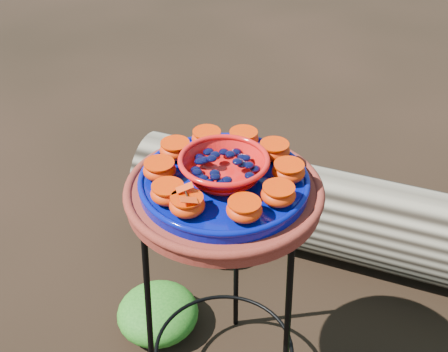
% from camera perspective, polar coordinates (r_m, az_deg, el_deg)
% --- Properties ---
extents(plant_stand, '(0.44, 0.44, 0.70)m').
position_cam_1_polar(plant_stand, '(1.56, -0.01, -12.61)').
color(plant_stand, black).
rests_on(plant_stand, ground).
extents(terracotta_saucer, '(0.46, 0.46, 0.04)m').
position_cam_1_polar(terracotta_saucer, '(1.31, -0.01, -1.81)').
color(terracotta_saucer, '#581709').
rests_on(terracotta_saucer, plant_stand).
extents(cobalt_plate, '(0.39, 0.39, 0.03)m').
position_cam_1_polar(cobalt_plate, '(1.29, -0.01, -0.70)').
color(cobalt_plate, '#060C5D').
rests_on(cobalt_plate, terracotta_saucer).
extents(red_bowl, '(0.20, 0.20, 0.05)m').
position_cam_1_polar(red_bowl, '(1.27, -0.01, 0.76)').
color(red_bowl, red).
rests_on(red_bowl, cobalt_plate).
extents(glass_gems, '(0.15, 0.15, 0.03)m').
position_cam_1_polar(glass_gems, '(1.25, -0.01, 2.27)').
color(glass_gems, black).
rests_on(glass_gems, red_bowl).
extents(orange_half_0, '(0.08, 0.08, 0.04)m').
position_cam_1_polar(orange_half_0, '(1.17, -3.77, -2.96)').
color(orange_half_0, '#B53C00').
rests_on(orange_half_0, cobalt_plate).
extents(orange_half_1, '(0.08, 0.08, 0.04)m').
position_cam_1_polar(orange_half_1, '(1.16, 2.08, -3.45)').
color(orange_half_1, '#B53C00').
rests_on(orange_half_1, cobalt_plate).
extents(orange_half_2, '(0.08, 0.08, 0.04)m').
position_cam_1_polar(orange_half_2, '(1.21, 5.54, -1.89)').
color(orange_half_2, '#B53C00').
rests_on(orange_half_2, cobalt_plate).
extents(orange_half_3, '(0.08, 0.08, 0.04)m').
position_cam_1_polar(orange_half_3, '(1.28, 6.57, 0.44)').
color(orange_half_3, '#B53C00').
rests_on(orange_half_3, cobalt_plate).
extents(orange_half_4, '(0.08, 0.08, 0.04)m').
position_cam_1_polar(orange_half_4, '(1.35, 5.12, 2.56)').
color(orange_half_4, '#B53C00').
rests_on(orange_half_4, cobalt_plate).
extents(orange_half_5, '(0.08, 0.08, 0.04)m').
position_cam_1_polar(orange_half_5, '(1.39, 1.99, 3.80)').
color(orange_half_5, '#B53C00').
rests_on(orange_half_5, cobalt_plate).
extents(orange_half_6, '(0.08, 0.08, 0.04)m').
position_cam_1_polar(orange_half_6, '(1.39, -1.75, 3.85)').
color(orange_half_6, '#B53C00').
rests_on(orange_half_6, cobalt_plate).
extents(orange_half_7, '(0.08, 0.08, 0.04)m').
position_cam_1_polar(orange_half_7, '(1.35, -4.96, 2.68)').
color(orange_half_7, '#B53C00').
rests_on(orange_half_7, cobalt_plate).
extents(orange_half_8, '(0.08, 0.08, 0.04)m').
position_cam_1_polar(orange_half_8, '(1.28, -6.56, 0.61)').
color(orange_half_8, '#B53C00').
rests_on(orange_half_8, cobalt_plate).
extents(orange_half_9, '(0.08, 0.08, 0.04)m').
position_cam_1_polar(orange_half_9, '(1.21, -5.71, -1.74)').
color(orange_half_9, '#B53C00').
rests_on(orange_half_9, cobalt_plate).
extents(butterfly, '(0.09, 0.08, 0.01)m').
position_cam_1_polar(butterfly, '(1.16, -3.82, -1.89)').
color(butterfly, red).
rests_on(butterfly, orange_half_0).
extents(driftwood_log, '(1.82, 0.80, 0.33)m').
position_cam_1_polar(driftwood_log, '(2.16, 13.54, -4.31)').
color(driftwood_log, black).
rests_on(driftwood_log, ground).
extents(foliage_left, '(0.27, 0.27, 0.14)m').
position_cam_1_polar(foliage_left, '(1.92, -6.74, -13.54)').
color(foliage_left, '#164C10').
rests_on(foliage_left, ground).
extents(foliage_back, '(0.29, 0.29, 0.14)m').
position_cam_1_polar(foliage_back, '(2.18, -0.45, -5.77)').
color(foliage_back, '#164C10').
rests_on(foliage_back, ground).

